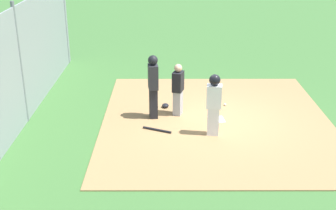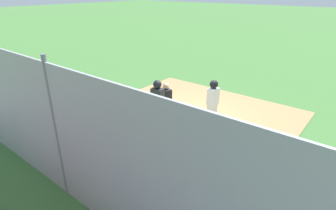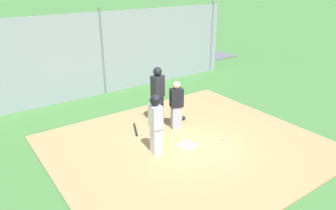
# 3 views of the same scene
# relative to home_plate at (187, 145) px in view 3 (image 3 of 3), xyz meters

# --- Properties ---
(ground_plane) EXTENTS (140.00, 140.00, 0.00)m
(ground_plane) POSITION_rel_home_plate_xyz_m (0.00, 0.00, -0.04)
(ground_plane) COLOR #3D6B33
(dirt_infield) EXTENTS (7.20, 6.40, 0.03)m
(dirt_infield) POSITION_rel_home_plate_xyz_m (0.00, 0.00, -0.03)
(dirt_infield) COLOR #9E774C
(dirt_infield) RESTS_ON ground_plane
(home_plate) EXTENTS (0.49, 0.49, 0.02)m
(home_plate) POSITION_rel_home_plate_xyz_m (0.00, 0.00, 0.00)
(home_plate) COLOR white
(home_plate) RESTS_ON dirt_infield
(catcher) EXTENTS (0.44, 0.36, 1.51)m
(catcher) POSITION_rel_home_plate_xyz_m (-0.42, -1.08, 0.77)
(catcher) COLOR #9E9EA3
(catcher) RESTS_ON dirt_infield
(umpire) EXTENTS (0.41, 0.31, 1.83)m
(umpire) POSITION_rel_home_plate_xyz_m (-0.20, -1.78, 0.96)
(umpire) COLOR black
(umpire) RESTS_ON dirt_infield
(runner) EXTENTS (0.30, 0.41, 1.65)m
(runner) POSITION_rel_home_plate_xyz_m (0.93, -0.19, 0.93)
(runner) COLOR silver
(runner) RESTS_ON dirt_infield
(baseball_bat) EXTENTS (0.39, 0.78, 0.06)m
(baseball_bat) POSITION_rel_home_plate_xyz_m (0.72, -1.66, 0.02)
(baseball_bat) COLOR black
(baseball_bat) RESTS_ON dirt_infield
(catcher_mask) EXTENTS (0.24, 0.20, 0.12)m
(catcher_mask) POSITION_rel_home_plate_xyz_m (-0.93, -1.44, 0.05)
(catcher_mask) COLOR black
(catcher_mask) RESTS_ON dirt_infield
(baseball) EXTENTS (0.07, 0.07, 0.07)m
(baseball) POSITION_rel_home_plate_xyz_m (-1.07, 0.37, 0.03)
(baseball) COLOR white
(baseball) RESTS_ON dirt_infield
(backstop_fence) EXTENTS (12.00, 0.10, 3.35)m
(backstop_fence) POSITION_rel_home_plate_xyz_m (0.00, -5.35, 1.56)
(backstop_fence) COLOR #93999E
(backstop_fence) RESTS_ON ground_plane
(parking_lot) EXTENTS (18.00, 5.20, 0.04)m
(parking_lot) POSITION_rel_home_plate_xyz_m (0.00, -9.22, -0.02)
(parking_lot) COLOR #515156
(parking_lot) RESTS_ON ground_plane
(parked_car_red) EXTENTS (4.39, 2.31, 1.28)m
(parked_car_red) POSITION_rel_home_plate_xyz_m (0.20, -8.69, 0.57)
(parked_car_red) COLOR maroon
(parked_car_red) RESTS_ON parking_lot
(parked_car_dark) EXTENTS (4.28, 2.05, 1.28)m
(parked_car_dark) POSITION_rel_home_plate_xyz_m (2.52, -9.59, 0.57)
(parked_car_dark) COLOR black
(parked_car_dark) RESTS_ON parking_lot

